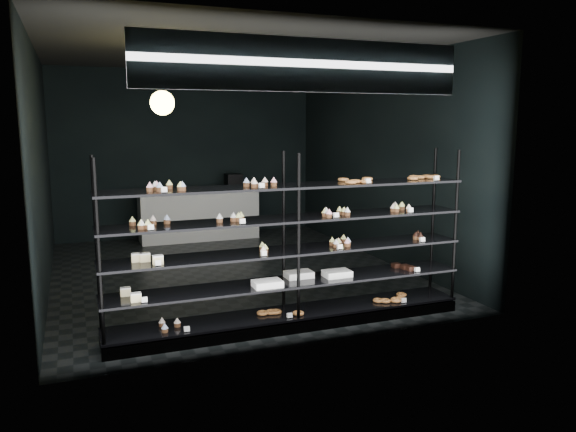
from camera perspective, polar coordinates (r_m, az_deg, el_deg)
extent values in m
cube|color=black|center=(8.52, -5.94, -5.59)|extent=(5.00, 6.00, 0.01)
cube|color=black|center=(8.28, -6.34, 16.25)|extent=(5.00, 6.00, 0.01)
cube|color=black|center=(11.16, -10.17, 6.22)|extent=(5.00, 0.01, 3.20)
cube|color=black|center=(5.42, 2.16, 2.95)|extent=(5.00, 0.01, 3.20)
cube|color=black|center=(7.97, -23.80, 4.27)|extent=(0.01, 6.00, 3.20)
cube|color=black|center=(9.21, 9.12, 5.57)|extent=(0.01, 6.00, 3.20)
cube|color=black|center=(6.28, 0.29, -10.57)|extent=(4.00, 0.50, 0.12)
cylinder|color=black|center=(5.42, -18.64, -4.16)|extent=(0.04, 0.04, 1.85)
cylinder|color=black|center=(5.85, -18.85, -3.18)|extent=(0.04, 0.04, 1.85)
cylinder|color=black|center=(5.83, 1.09, -2.70)|extent=(0.04, 0.04, 1.85)
cylinder|color=black|center=(6.23, -0.45, -1.90)|extent=(0.04, 0.04, 1.85)
cylinder|color=black|center=(6.81, 16.63, -1.32)|extent=(0.04, 0.04, 1.85)
cylinder|color=black|center=(7.15, 14.48, -0.71)|extent=(0.04, 0.04, 1.85)
cube|color=black|center=(6.25, 0.29, -9.80)|extent=(4.00, 0.50, 0.03)
cube|color=black|center=(6.15, 0.29, -6.72)|extent=(4.00, 0.50, 0.02)
cube|color=black|center=(6.06, 0.29, -3.54)|extent=(4.00, 0.50, 0.02)
cube|color=black|center=(5.99, 0.30, -0.27)|extent=(4.00, 0.50, 0.02)
cube|color=black|center=(5.94, 0.30, 3.05)|extent=(4.00, 0.50, 0.02)
cube|color=white|center=(5.41, -12.31, 2.60)|extent=(0.06, 0.04, 0.06)
cube|color=white|center=(5.65, -2.34, 3.09)|extent=(0.06, 0.04, 0.06)
cube|color=white|center=(6.13, 8.16, 3.51)|extent=(0.05, 0.04, 0.06)
cube|color=white|center=(6.58, 14.68, 3.71)|extent=(0.06, 0.04, 0.06)
cube|color=white|center=(5.45, -13.38, -1.12)|extent=(0.06, 0.04, 0.06)
cube|color=white|center=(5.61, -5.01, -0.58)|extent=(0.05, 0.04, 0.06)
cube|color=white|center=(6.01, 5.08, 0.08)|extent=(0.05, 0.04, 0.06)
cube|color=white|center=(6.44, 12.17, 0.55)|extent=(0.06, 0.04, 0.06)
cube|color=white|center=(5.52, -13.27, -4.70)|extent=(0.06, 0.04, 0.06)
cube|color=white|center=(5.76, -2.57, -3.86)|extent=(0.06, 0.04, 0.06)
cube|color=white|center=(6.10, 5.51, -3.13)|extent=(0.05, 0.04, 0.06)
cube|color=white|center=(6.61, 13.47, -2.36)|extent=(0.06, 0.04, 0.06)
cube|color=white|center=(5.61, -14.05, -8.23)|extent=(0.06, 0.04, 0.06)
cube|color=white|center=(6.66, 12.94, -5.35)|extent=(0.06, 0.04, 0.06)
cube|color=white|center=(5.77, -10.51, -11.28)|extent=(0.06, 0.04, 0.06)
cube|color=white|center=(6.05, 0.06, -10.10)|extent=(0.05, 0.04, 0.06)
cube|color=white|center=(6.65, 11.35, -8.46)|extent=(0.06, 0.04, 0.06)
cube|color=#0D0F43|center=(5.48, 1.90, 15.08)|extent=(3.20, 0.04, 0.45)
cube|color=white|center=(5.46, 1.98, 15.09)|extent=(3.30, 0.02, 0.50)
cylinder|color=black|center=(7.21, -12.79, 14.64)|extent=(0.01, 0.01, 0.58)
sphere|color=#FFDC59|center=(7.18, -12.66, 11.15)|extent=(0.30, 0.30, 0.30)
cube|color=beige|center=(10.82, -9.04, 0.07)|extent=(2.21, 0.60, 0.92)
cube|color=black|center=(10.75, -9.10, 2.64)|extent=(2.30, 0.65, 0.06)
cube|color=black|center=(10.90, -5.55, 3.63)|extent=(0.30, 0.30, 0.25)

